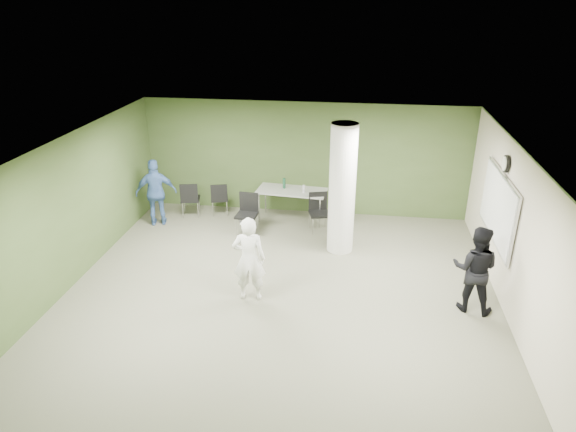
% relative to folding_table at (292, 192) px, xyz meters
% --- Properties ---
extents(floor, '(8.00, 8.00, 0.00)m').
position_rel_folding_table_xyz_m(floor, '(0.25, -3.40, -0.74)').
color(floor, '#5C5B48').
rests_on(floor, ground).
extents(ceiling, '(8.00, 8.00, 0.00)m').
position_rel_folding_table_xyz_m(ceiling, '(0.25, -3.40, 2.06)').
color(ceiling, white).
rests_on(ceiling, wall_back).
extents(wall_back, '(8.00, 2.80, 0.02)m').
position_rel_folding_table_xyz_m(wall_back, '(0.25, 0.60, 0.66)').
color(wall_back, '#3B5026').
rests_on(wall_back, floor).
extents(wall_left, '(0.02, 8.00, 2.80)m').
position_rel_folding_table_xyz_m(wall_left, '(-3.75, -3.40, 0.66)').
color(wall_left, '#3B5026').
rests_on(wall_left, floor).
extents(wall_right_cream, '(0.02, 8.00, 2.80)m').
position_rel_folding_table_xyz_m(wall_right_cream, '(4.25, -3.40, 0.66)').
color(wall_right_cream, beige).
rests_on(wall_right_cream, floor).
extents(column, '(0.56, 0.56, 2.80)m').
position_rel_folding_table_xyz_m(column, '(1.25, -1.40, 0.66)').
color(column, silver).
rests_on(column, floor).
extents(whiteboard, '(0.05, 2.30, 1.30)m').
position_rel_folding_table_xyz_m(whiteboard, '(4.17, -2.20, 0.76)').
color(whiteboard, silver).
rests_on(whiteboard, wall_right_cream).
extents(wall_clock, '(0.06, 0.32, 0.32)m').
position_rel_folding_table_xyz_m(wall_clock, '(4.18, -2.20, 1.61)').
color(wall_clock, black).
rests_on(wall_clock, wall_right_cream).
extents(folding_table, '(1.72, 0.88, 1.04)m').
position_rel_folding_table_xyz_m(folding_table, '(0.00, 0.00, 0.00)').
color(folding_table, '#969791').
rests_on(folding_table, floor).
extents(wastebasket, '(0.25, 0.25, 0.29)m').
position_rel_folding_table_xyz_m(wastebasket, '(-1.15, -0.25, -0.59)').
color(wastebasket, '#4C4C4C').
rests_on(wastebasket, floor).
extents(chair_back_left, '(0.54, 0.54, 0.90)m').
position_rel_folding_table_xyz_m(chair_back_left, '(-2.52, -0.15, -0.21)').
color(chair_back_left, black).
rests_on(chair_back_left, floor).
extents(chair_back_right, '(0.52, 0.52, 0.85)m').
position_rel_folding_table_xyz_m(chair_back_right, '(-1.83, 0.05, -0.25)').
color(chair_back_right, black).
rests_on(chair_back_right, floor).
extents(chair_table_left, '(0.50, 0.50, 0.94)m').
position_rel_folding_table_xyz_m(chair_table_left, '(-0.92, -0.82, -0.19)').
color(chair_table_left, black).
rests_on(chair_table_left, floor).
extents(chair_table_right, '(0.56, 0.56, 0.90)m').
position_rel_folding_table_xyz_m(chair_table_right, '(0.70, -0.46, -0.21)').
color(chair_table_right, black).
rests_on(chair_table_right, floor).
extents(woman_white, '(0.62, 0.44, 1.62)m').
position_rel_folding_table_xyz_m(woman_white, '(-0.28, -3.59, 0.07)').
color(woman_white, white).
rests_on(woman_white, floor).
extents(man_black, '(0.91, 0.79, 1.60)m').
position_rel_folding_table_xyz_m(man_black, '(3.65, -3.37, 0.06)').
color(man_black, black).
rests_on(man_black, floor).
extents(man_blue, '(1.03, 0.69, 1.63)m').
position_rel_folding_table_xyz_m(man_blue, '(-3.15, -0.69, 0.07)').
color(man_blue, '#40639F').
rests_on(man_blue, floor).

